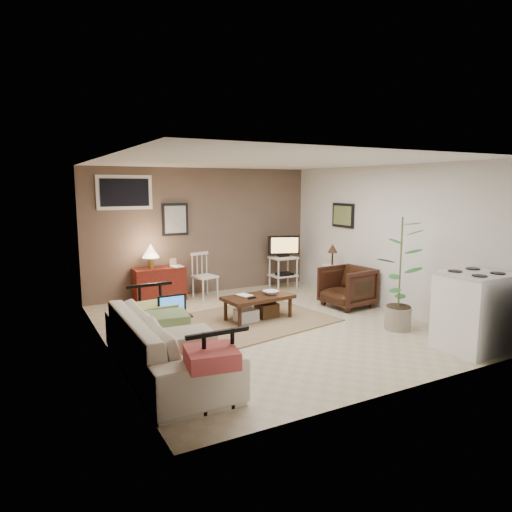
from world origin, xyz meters
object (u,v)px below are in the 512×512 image
coffee_table (258,306)px  armchair (347,285)px  sofa (166,332)px  side_table (332,264)px  red_console (159,281)px  potted_plant (400,269)px  tv_stand (284,260)px  spindle_chair (205,277)px  stove (473,311)px

coffee_table → armchair: (1.73, -0.03, 0.16)m
coffee_table → sofa: sofa is taller
side_table → sofa: bearing=-153.2°
sofa → red_console: size_ratio=2.20×
red_console → potted_plant: potted_plant is taller
tv_stand → armchair: (0.19, -1.77, -0.18)m
spindle_chair → tv_stand: 1.73m
potted_plant → red_console: bearing=128.2°
sofa → tv_stand: size_ratio=2.17×
coffee_table → tv_stand: bearing=48.4°
spindle_chair → armchair: spindle_chair is taller
spindle_chair → stove: (1.95, -4.17, 0.11)m
red_console → spindle_chair: 0.84m
spindle_chair → armchair: bearing=-43.1°
sofa → potted_plant: bearing=-91.8°
side_table → potted_plant: size_ratio=0.61×
coffee_table → stove: size_ratio=1.11×
red_console → armchair: 3.35m
red_console → spindle_chair: size_ratio=1.26×
armchair → stove: (0.05, -2.39, 0.12)m
potted_plant → side_table: bearing=80.1°
sofa → potted_plant: potted_plant is taller
red_console → stove: (2.78, -4.33, 0.14)m
armchair → red_console: bearing=-130.7°
side_table → red_console: bearing=156.6°
coffee_table → spindle_chair: spindle_chair is taller
red_console → tv_stand: (2.54, -0.17, 0.20)m
armchair → stove: stove is taller
sofa → armchair: size_ratio=3.04×
tv_stand → stove: size_ratio=1.06×
coffee_table → side_table: bearing=18.6°
side_table → armchair: size_ratio=1.32×
side_table → potted_plant: potted_plant is taller
coffee_table → red_console: (-1.00, 1.91, 0.14)m
red_console → potted_plant: size_ratio=0.63×
tv_stand → armchair: 1.79m
coffee_table → side_table: (1.93, 0.65, 0.40)m
side_table → armchair: 0.75m
side_table → tv_stand: bearing=109.4°
sofa → red_console: bearing=-14.9°
coffee_table → spindle_chair: 1.77m
coffee_table → tv_stand: size_ratio=1.05×
coffee_table → stove: stove is taller
stove → side_table: bearing=87.2°
spindle_chair → armchair: 2.61m
sofa → side_table: (3.77, 1.90, 0.17)m
coffee_table → sofa: size_ratio=0.48×
tv_stand → potted_plant: potted_plant is taller
spindle_chair → stove: bearing=-64.9°
sofa → spindle_chair: 3.44m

